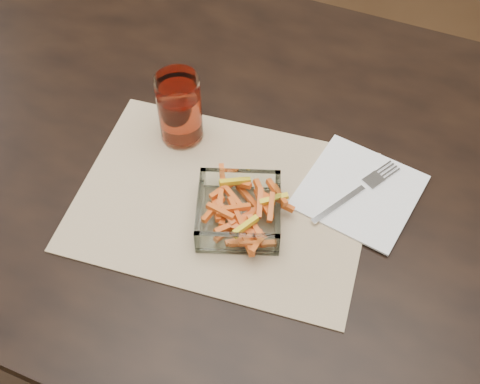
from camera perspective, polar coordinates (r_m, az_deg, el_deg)
name	(u,v)px	position (r m, az deg, el deg)	size (l,w,h in m)	color
dining_table	(279,201)	(1.06, 3.75, -0.89)	(1.60, 0.90, 0.75)	black
placemat	(223,200)	(0.95, -1.67, -0.76)	(0.45, 0.33, 0.00)	tan
glass_bowl	(239,212)	(0.91, -0.11, -1.95)	(0.16, 0.16, 0.05)	white
tumbler	(180,111)	(0.99, -5.73, 7.68)	(0.07, 0.07, 0.13)	white
napkin	(359,191)	(0.97, 11.25, 0.09)	(0.17, 0.17, 0.00)	white
fork	(359,190)	(0.97, 11.18, 0.14)	(0.10, 0.17, 0.00)	silver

